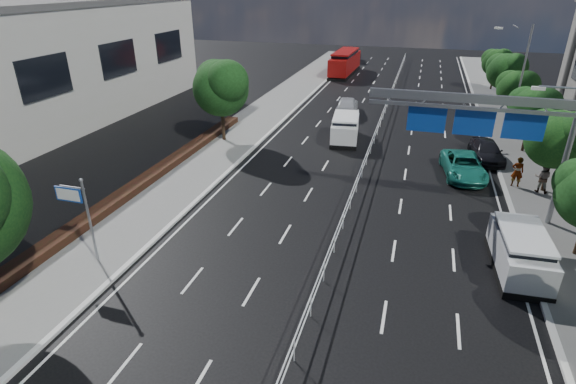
% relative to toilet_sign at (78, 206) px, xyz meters
% --- Properties ---
extents(ground, '(160.00, 160.00, 0.00)m').
position_rel_toilet_sign_xyz_m(ground, '(10.95, 0.00, -2.94)').
color(ground, black).
rests_on(ground, ground).
extents(sidewalk_near, '(5.00, 140.00, 0.14)m').
position_rel_toilet_sign_xyz_m(sidewalk_near, '(-0.55, 0.00, -2.87)').
color(sidewalk_near, slate).
rests_on(sidewalk_near, ground).
extents(kerb_near, '(0.25, 140.00, 0.15)m').
position_rel_toilet_sign_xyz_m(kerb_near, '(1.95, 0.00, -2.87)').
color(kerb_near, silver).
rests_on(kerb_near, ground).
extents(kerb_far, '(0.25, 140.00, 0.15)m').
position_rel_toilet_sign_xyz_m(kerb_far, '(19.95, 0.00, -2.87)').
color(kerb_far, silver).
rests_on(kerb_far, ground).
extents(median_fence, '(0.05, 85.00, 1.02)m').
position_rel_toilet_sign_xyz_m(median_fence, '(10.95, 22.50, -2.42)').
color(median_fence, silver).
rests_on(median_fence, ground).
extents(hedge_near, '(1.00, 36.00, 0.44)m').
position_rel_toilet_sign_xyz_m(hedge_near, '(-2.35, 5.00, -2.58)').
color(hedge_near, black).
rests_on(hedge_near, sidewalk_near).
extents(toilet_sign, '(1.62, 0.18, 4.34)m').
position_rel_toilet_sign_xyz_m(toilet_sign, '(0.00, 0.00, 0.00)').
color(toilet_sign, gray).
rests_on(toilet_sign, ground).
extents(overhead_gantry, '(10.24, 0.38, 7.45)m').
position_rel_toilet_sign_xyz_m(overhead_gantry, '(17.69, 10.05, 2.66)').
color(overhead_gantry, gray).
rests_on(overhead_gantry, ground).
extents(streetlight_far, '(2.78, 2.40, 9.00)m').
position_rel_toilet_sign_xyz_m(streetlight_far, '(21.46, 26.00, 2.27)').
color(streetlight_far, gray).
rests_on(streetlight_far, ground).
extents(near_building, '(12.00, 38.00, 10.00)m').
position_rel_toilet_sign_xyz_m(near_building, '(-19.05, 18.00, 2.06)').
color(near_building, beige).
rests_on(near_building, ground).
extents(near_tree_back, '(4.84, 4.51, 6.69)m').
position_rel_toilet_sign_xyz_m(near_tree_back, '(-0.99, 17.97, 1.67)').
color(near_tree_back, black).
rests_on(near_tree_back, ground).
extents(far_tree_d, '(3.85, 3.59, 5.34)m').
position_rel_toilet_sign_xyz_m(far_tree_d, '(22.20, 14.48, 0.74)').
color(far_tree_d, black).
rests_on(far_tree_d, ground).
extents(far_tree_e, '(3.63, 3.38, 5.13)m').
position_rel_toilet_sign_xyz_m(far_tree_e, '(22.20, 21.98, 0.61)').
color(far_tree_e, black).
rests_on(far_tree_e, ground).
extents(far_tree_f, '(3.52, 3.28, 5.02)m').
position_rel_toilet_sign_xyz_m(far_tree_f, '(22.20, 29.48, 0.55)').
color(far_tree_f, black).
rests_on(far_tree_f, ground).
extents(far_tree_g, '(3.96, 3.69, 5.45)m').
position_rel_toilet_sign_xyz_m(far_tree_g, '(22.20, 36.98, 0.81)').
color(far_tree_g, black).
rests_on(far_tree_g, ground).
extents(far_tree_h, '(3.41, 3.18, 4.91)m').
position_rel_toilet_sign_xyz_m(far_tree_h, '(22.20, 44.48, 0.48)').
color(far_tree_h, black).
rests_on(far_tree_h, ground).
extents(white_minivan, '(2.64, 5.07, 2.11)m').
position_rel_toilet_sign_xyz_m(white_minivan, '(8.51, 20.94, -1.91)').
color(white_minivan, black).
rests_on(white_minivan, ground).
extents(red_bus, '(2.86, 10.73, 3.18)m').
position_rel_toilet_sign_xyz_m(red_bus, '(3.45, 49.51, -1.28)').
color(red_bus, black).
rests_on(red_bus, ground).
extents(near_car_silver, '(2.48, 5.15, 1.70)m').
position_rel_toilet_sign_xyz_m(near_car_silver, '(7.25, 29.31, -2.10)').
color(near_car_silver, '#B5B7BD').
rests_on(near_car_silver, ground).
extents(near_car_dark, '(1.95, 4.88, 1.58)m').
position_rel_toilet_sign_xyz_m(near_car_dark, '(3.15, 60.68, -2.16)').
color(near_car_dark, black).
rests_on(near_car_dark, ground).
extents(silver_minivan, '(2.29, 4.90, 1.99)m').
position_rel_toilet_sign_xyz_m(silver_minivan, '(19.25, 4.94, -1.96)').
color(silver_minivan, black).
rests_on(silver_minivan, ground).
extents(parked_car_teal, '(3.14, 5.60, 1.48)m').
position_rel_toilet_sign_xyz_m(parked_car_teal, '(17.45, 15.79, -2.20)').
color(parked_car_teal, '#197162').
rests_on(parked_car_teal, ground).
extents(parked_car_dark, '(2.53, 4.97, 1.38)m').
position_rel_toilet_sign_xyz_m(parked_car_dark, '(19.25, 19.46, -2.25)').
color(parked_car_dark, black).
rests_on(parked_car_dark, ground).
extents(pedestrian_a, '(0.74, 0.51, 1.96)m').
position_rel_toilet_sign_xyz_m(pedestrian_a, '(20.55, 14.70, -1.82)').
color(pedestrian_a, gray).
rests_on(pedestrian_a, sidewalk_far).
extents(pedestrian_b, '(1.09, 0.94, 1.91)m').
position_rel_toilet_sign_xyz_m(pedestrian_b, '(21.91, 14.19, -1.85)').
color(pedestrian_b, gray).
rests_on(pedestrian_b, sidewalk_far).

